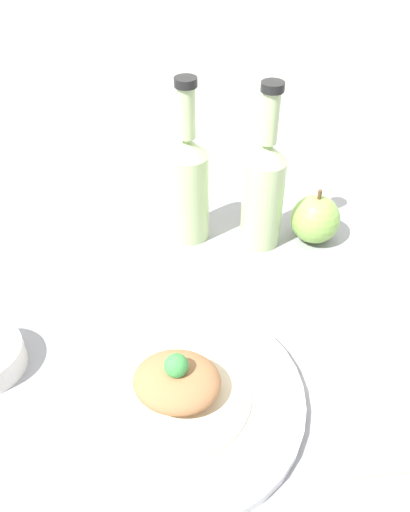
{
  "coord_description": "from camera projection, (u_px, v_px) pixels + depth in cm",
  "views": [
    {
      "loc": [
        1.03,
        -47.36,
        51.38
      ],
      "look_at": [
        -5.76,
        1.61,
        9.26
      ],
      "focal_mm": 35.0,
      "sensor_mm": 36.0,
      "label": 1
    }
  ],
  "objects": [
    {
      "name": "ground_plane",
      "position": [
        244.0,
        328.0,
        0.7
      ],
      "size": [
        180.0,
        110.0,
        4.0
      ],
      "primitive_type": "cube",
      "color": "gray"
    },
    {
      "name": "plate",
      "position": [
        178.0,
        397.0,
        0.58
      ],
      "size": [
        29.59,
        29.59,
        1.89
      ],
      "color": "white",
      "rests_on": "ground_plane"
    },
    {
      "name": "plated_food",
      "position": [
        177.0,
        383.0,
        0.57
      ],
      "size": [
        17.15,
        17.15,
        6.69
      ],
      "color": "beige",
      "rests_on": "plate"
    },
    {
      "name": "cider_bottle_left",
      "position": [
        188.0,
        184.0,
        0.77
      ],
      "size": [
        6.42,
        6.42,
        26.46
      ],
      "color": "#B7D18E",
      "rests_on": "ground_plane"
    },
    {
      "name": "cider_bottle_right",
      "position": [
        263.0,
        189.0,
        0.76
      ],
      "size": [
        6.42,
        6.42,
        26.46
      ],
      "color": "#B7D18E",
      "rests_on": "ground_plane"
    },
    {
      "name": "apple",
      "position": [
        315.0,
        219.0,
        0.8
      ],
      "size": [
        7.91,
        7.91,
        9.42
      ],
      "color": "#84B74C",
      "rests_on": "ground_plane"
    },
    {
      "name": "napkin",
      "position": [
        390.0,
        413.0,
        0.57
      ],
      "size": [
        18.96,
        17.26,
        0.8
      ],
      "color": "beige",
      "rests_on": "ground_plane"
    }
  ]
}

